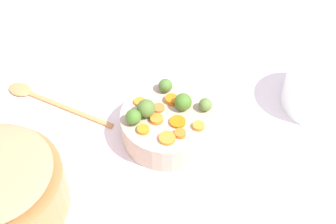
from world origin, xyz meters
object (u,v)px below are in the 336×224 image
Objects in this scene: metal_pot at (0,193)px; casserole_dish at (321,90)px; wooden_spoon at (39,97)px; serving_bowl_carrots at (168,125)px.

metal_pot is 0.78m from casserole_dish.
wooden_spoon is at bearing -107.08° from metal_pot.
casserole_dish is at bearing 162.90° from wooden_spoon.
metal_pot is 0.32m from wooden_spoon.
metal_pot is at bearing 72.92° from wooden_spoon.
wooden_spoon is 1.39× the size of casserole_dish.
casserole_dish reaches higher than serving_bowl_carrots.
metal_pot is at bearing 14.15° from serving_bowl_carrots.
serving_bowl_carrots is 0.36m from wooden_spoon.
casserole_dish is at bearing -173.27° from metal_pot.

